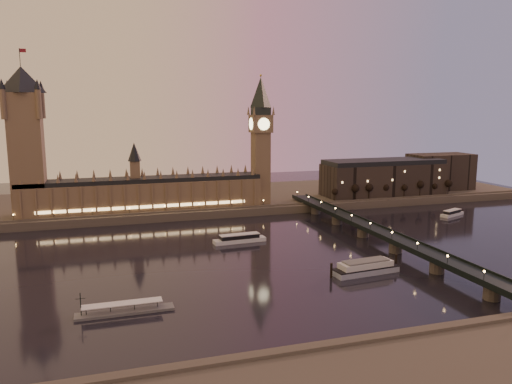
% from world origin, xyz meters
% --- Properties ---
extents(ground, '(700.00, 700.00, 0.00)m').
position_xyz_m(ground, '(0.00, 0.00, 0.00)').
color(ground, black).
rests_on(ground, ground).
extents(far_embankment, '(560.00, 130.00, 6.00)m').
position_xyz_m(far_embankment, '(30.00, 165.00, 3.00)').
color(far_embankment, '#423D35').
rests_on(far_embankment, ground).
extents(palace_of_westminster, '(180.00, 26.62, 52.00)m').
position_xyz_m(palace_of_westminster, '(-40.12, 120.99, 21.71)').
color(palace_of_westminster, brown).
rests_on(palace_of_westminster, ground).
extents(victoria_tower, '(31.68, 31.68, 118.00)m').
position_xyz_m(victoria_tower, '(-120.00, 121.00, 65.79)').
color(victoria_tower, brown).
rests_on(victoria_tower, ground).
extents(big_ben, '(17.68, 17.68, 104.00)m').
position_xyz_m(big_ben, '(53.99, 120.99, 63.95)').
color(big_ben, brown).
rests_on(big_ben, ground).
extents(westminster_bridge, '(13.20, 260.00, 15.30)m').
position_xyz_m(westminster_bridge, '(91.61, 0.00, 5.52)').
color(westminster_bridge, black).
rests_on(westminster_bridge, ground).
extents(city_block, '(155.00, 45.00, 34.00)m').
position_xyz_m(city_block, '(194.94, 130.93, 22.24)').
color(city_block, black).
rests_on(city_block, ground).
extents(bare_tree_0, '(5.87, 5.87, 11.94)m').
position_xyz_m(bare_tree_0, '(116.96, 109.00, 14.91)').
color(bare_tree_0, black).
rests_on(bare_tree_0, ground).
extents(bare_tree_1, '(5.87, 5.87, 11.94)m').
position_xyz_m(bare_tree_1, '(132.91, 109.00, 14.91)').
color(bare_tree_1, black).
rests_on(bare_tree_1, ground).
extents(bare_tree_2, '(5.87, 5.87, 11.94)m').
position_xyz_m(bare_tree_2, '(148.87, 109.00, 14.91)').
color(bare_tree_2, black).
rests_on(bare_tree_2, ground).
extents(bare_tree_3, '(5.87, 5.87, 11.94)m').
position_xyz_m(bare_tree_3, '(164.82, 109.00, 14.91)').
color(bare_tree_3, black).
rests_on(bare_tree_3, ground).
extents(bare_tree_4, '(5.87, 5.87, 11.94)m').
position_xyz_m(bare_tree_4, '(180.78, 109.00, 14.91)').
color(bare_tree_4, black).
rests_on(bare_tree_4, ground).
extents(bare_tree_5, '(5.87, 5.87, 11.94)m').
position_xyz_m(bare_tree_5, '(196.74, 109.00, 14.91)').
color(bare_tree_5, black).
rests_on(bare_tree_5, ground).
extents(bare_tree_6, '(5.87, 5.87, 11.94)m').
position_xyz_m(bare_tree_6, '(212.69, 109.00, 14.91)').
color(bare_tree_6, black).
rests_on(bare_tree_6, ground).
extents(bare_tree_7, '(5.87, 5.87, 11.94)m').
position_xyz_m(bare_tree_7, '(228.65, 109.00, 14.91)').
color(bare_tree_7, black).
rests_on(bare_tree_7, ground).
extents(cruise_boat_a, '(33.78, 9.32, 5.34)m').
position_xyz_m(cruise_boat_a, '(10.82, 29.81, 2.35)').
color(cruise_boat_a, silver).
rests_on(cruise_boat_a, ground).
extents(cruise_boat_c, '(24.71, 15.10, 4.81)m').
position_xyz_m(cruise_boat_c, '(191.18, 55.86, 2.12)').
color(cruise_boat_c, silver).
rests_on(cruise_boat_c, ground).
extents(moored_barge, '(40.61, 13.16, 7.47)m').
position_xyz_m(moored_barge, '(56.37, -47.13, 3.16)').
color(moored_barge, '#929DBA').
rests_on(moored_barge, ground).
extents(pontoon_pier, '(39.85, 6.64, 10.63)m').
position_xyz_m(pontoon_pier, '(-63.85, -62.21, 1.15)').
color(pontoon_pier, '#595B5E').
rests_on(pontoon_pier, ground).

